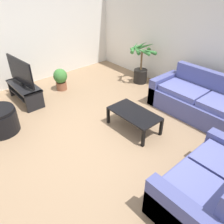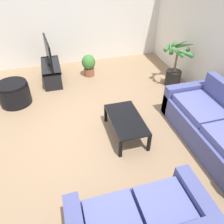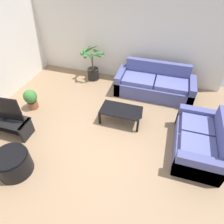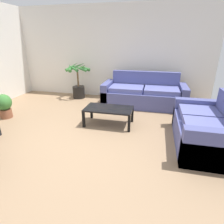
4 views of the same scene
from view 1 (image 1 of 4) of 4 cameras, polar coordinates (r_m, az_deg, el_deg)
name	(u,v)px [view 1 (image 1 of 4)]	position (r m, az deg, el deg)	size (l,w,h in m)	color
ground_plane	(86,135)	(4.32, -6.76, -5.91)	(6.60, 6.60, 0.00)	#937556
wall_back	(187,37)	(5.75, 18.75, 17.77)	(6.00, 0.06, 2.70)	silver
wall_left	(12,34)	(6.27, -24.44, 17.79)	(0.06, 6.00, 2.70)	silver
couch_main	(203,104)	(5.06, 22.48, 2.00)	(2.23, 0.90, 0.90)	#4C518C
couch_loveseat	(212,187)	(3.31, 24.31, -17.22)	(0.90, 1.57, 0.90)	#4C518C
tv_stand	(25,91)	(5.63, -21.57, 5.16)	(1.10, 0.45, 0.43)	black
tv	(20,72)	(5.45, -22.55, 9.62)	(1.05, 0.13, 0.63)	black
coffee_table	(134,115)	(4.28, 5.72, -0.68)	(1.01, 0.55, 0.38)	black
potted_palm	(141,66)	(6.20, 7.50, 11.72)	(0.73, 0.72, 1.10)	black
potted_plant_small	(61,78)	(5.95, -13.12, 8.44)	(0.35, 0.35, 0.57)	brown
ottoman	(0,121)	(4.76, -26.98, -2.00)	(0.67, 0.67, 0.50)	black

